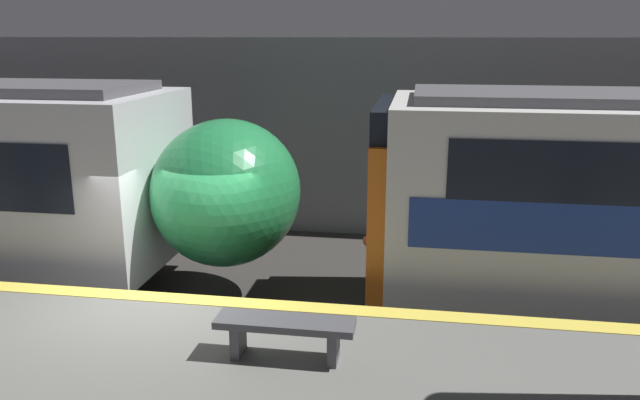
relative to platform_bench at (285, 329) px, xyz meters
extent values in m
plane|color=#33302D|center=(-2.07, 1.44, -1.41)|extent=(120.00, 120.00, 0.00)
cube|color=#EAD14C|center=(-2.07, 1.29, -0.33)|extent=(40.00, 0.30, 0.01)
cube|color=gray|center=(-2.07, 7.78, 0.79)|extent=(50.00, 0.15, 4.40)
ellipsoid|color=#238447|center=(-1.76, 3.64, 0.53)|extent=(2.42, 2.80, 2.41)
sphere|color=#F2EFCC|center=(-0.81, 3.64, 0.10)|extent=(0.20, 0.20, 0.20)
cube|color=orange|center=(0.80, 3.64, 0.45)|extent=(0.25, 2.98, 2.29)
cube|color=black|center=(0.80, 3.64, 1.59)|extent=(0.25, 2.68, 0.92)
sphere|color=#EA4C42|center=(0.65, 2.96, 0.05)|extent=(0.18, 0.18, 0.18)
sphere|color=#EA4C42|center=(0.65, 4.33, 0.05)|extent=(0.18, 0.18, 0.18)
cube|color=#4C4C51|center=(-0.52, 0.00, -0.13)|extent=(0.10, 0.32, 0.41)
cube|color=#4C4C51|center=(0.52, 0.00, -0.13)|extent=(0.10, 0.32, 0.41)
cube|color=#4C4C51|center=(0.00, 0.00, 0.07)|extent=(1.50, 0.40, 0.08)
camera|label=1|loc=(1.33, -5.95, 3.05)|focal=35.00mm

